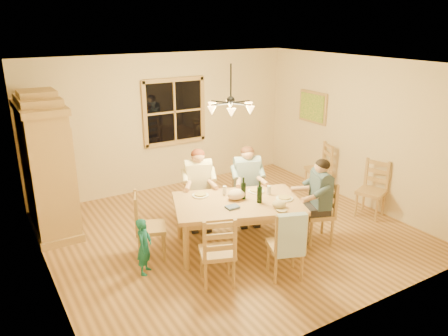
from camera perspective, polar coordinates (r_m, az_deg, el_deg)
floor at (r=7.20m, az=0.80°, el=-8.41°), size 5.50×5.50×0.00m
ceiling at (r=6.43m, az=0.91°, el=13.50°), size 5.50×5.00×0.02m
wall_back at (r=8.85m, az=-7.73°, el=5.95°), size 5.50×0.02×2.70m
wall_left at (r=5.82m, az=-22.90°, el=-2.28°), size 0.02×5.00×2.70m
wall_right at (r=8.42m, az=17.04°, el=4.63°), size 0.02×5.00×2.70m
window at (r=8.85m, az=-6.50°, el=7.33°), size 1.30×0.06×1.30m
painting at (r=9.17m, az=11.51°, el=7.79°), size 0.06×0.78×0.64m
chandelier at (r=6.52m, az=0.88°, el=8.05°), size 0.77×0.68×0.71m
armoire at (r=7.45m, az=-22.06°, el=-0.10°), size 0.66×1.40×2.30m
dining_table at (r=6.48m, az=1.77°, el=-5.21°), size 2.11×1.68×0.76m
chair_far_left at (r=7.33m, az=-3.28°, el=-5.31°), size 0.56×0.54×0.99m
chair_far_right at (r=7.47m, az=2.97°, el=-4.83°), size 0.56×0.54×0.99m
chair_near_left at (r=5.80m, az=-0.88°, el=-12.24°), size 0.56×0.54×0.99m
chair_near_right at (r=6.01m, az=7.97°, el=-11.26°), size 0.56×0.54×0.99m
chair_end_left at (r=6.50m, az=-9.47°, el=-8.90°), size 0.54×0.56×0.99m
chair_end_right at (r=7.00m, az=12.09°, el=-6.96°), size 0.54×0.56×0.99m
adult_woman at (r=7.13m, az=-3.36°, el=-1.36°), size 0.50×0.52×0.87m
adult_plaid_man at (r=7.27m, az=3.04°, el=-0.94°), size 0.50×0.52×0.87m
adult_slate_man at (r=6.78m, az=12.40°, el=-2.86°), size 0.52×0.50×0.87m
towel at (r=5.66m, az=8.77°, el=-8.71°), size 0.39×0.22×0.58m
wine_bottle_a at (r=6.49m, az=2.55°, el=-2.63°), size 0.08×0.08×0.33m
wine_bottle_b at (r=6.36m, az=4.67°, el=-3.13°), size 0.08×0.08×0.33m
plate_woman at (r=6.64m, az=-3.11°, el=-3.58°), size 0.26×0.26×0.02m
plate_plaid at (r=6.81m, az=4.18°, el=-3.03°), size 0.26×0.26×0.02m
plate_slate at (r=6.57m, az=7.90°, el=-3.98°), size 0.26×0.26×0.02m
wine_glass_a at (r=6.65m, az=0.08°, el=-2.95°), size 0.06×0.06×0.14m
wine_glass_b at (r=6.70m, az=5.89°, el=-2.89°), size 0.06×0.06×0.14m
cap at (r=6.25m, az=7.22°, el=-4.71°), size 0.20×0.20×0.11m
napkin at (r=6.21m, az=1.10°, el=-5.13°), size 0.22×0.19×0.03m
cloth_bundle at (r=6.49m, az=1.64°, el=-3.46°), size 0.28×0.22×0.15m
child at (r=6.06m, az=-10.37°, el=-10.02°), size 0.34×0.35×0.80m
chair_spare_front at (r=8.08m, az=18.57°, el=-3.96°), size 0.55×0.56×0.99m
chair_spare_back at (r=8.94m, az=12.07°, el=-1.16°), size 0.55×0.56×0.99m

